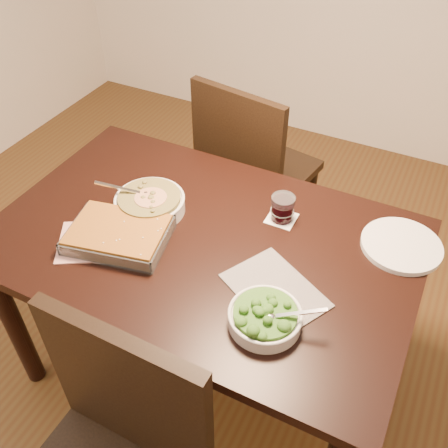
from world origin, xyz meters
name	(u,v)px	position (x,y,z in m)	size (l,w,h in m)	color
ground	(207,363)	(0.00, 0.00, 0.00)	(4.00, 4.00, 0.00)	#4A2D15
table	(203,258)	(0.00, 0.00, 0.65)	(1.40, 0.90, 0.75)	black
magazine_a	(100,241)	(-0.29, -0.16, 0.75)	(0.27, 0.20, 0.01)	#A4332E
magazine_b	(275,290)	(0.30, -0.10, 0.75)	(0.29, 0.21, 0.01)	#25252D
coaster	(281,218)	(0.20, 0.21, 0.75)	(0.10, 0.10, 0.00)	white
stew_bowl	(150,203)	(-0.23, 0.04, 0.78)	(0.26, 0.25, 0.09)	silver
broccoli_bowl	(265,317)	(0.32, -0.23, 0.78)	(0.23, 0.21, 0.08)	silver
baking_dish	(119,235)	(-0.24, -0.13, 0.78)	(0.36, 0.29, 0.06)	silver
wine_tumbler	(283,208)	(0.20, 0.21, 0.80)	(0.08, 0.08, 0.09)	black
dinner_plate	(401,245)	(0.60, 0.25, 0.76)	(0.26, 0.26, 0.02)	silver
chair_far	(251,166)	(-0.14, 0.72, 0.54)	(0.52, 0.52, 0.97)	black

